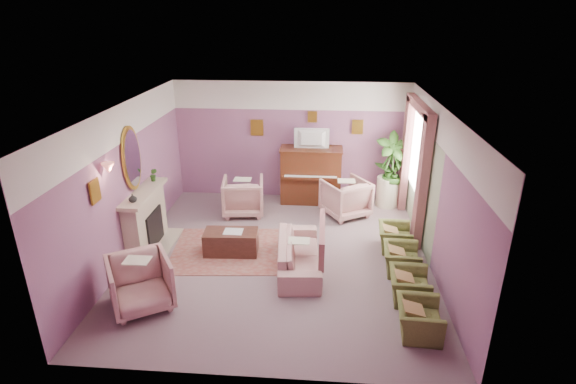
# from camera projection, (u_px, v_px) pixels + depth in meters

# --- Properties ---
(floor) EXTENTS (5.50, 6.00, 0.01)m
(floor) POSITION_uv_depth(u_px,v_px,m) (279.00, 256.00, 8.43)
(floor) COLOR slate
(floor) RESTS_ON ground
(ceiling) EXTENTS (5.50, 6.00, 0.01)m
(ceiling) POSITION_uv_depth(u_px,v_px,m) (278.00, 108.00, 7.38)
(ceiling) COLOR white
(ceiling) RESTS_ON wall_back
(wall_back) EXTENTS (5.50, 0.02, 2.80)m
(wall_back) POSITION_uv_depth(u_px,v_px,m) (291.00, 141.00, 10.68)
(wall_back) COLOR #724873
(wall_back) RESTS_ON floor
(wall_front) EXTENTS (5.50, 0.02, 2.80)m
(wall_front) POSITION_uv_depth(u_px,v_px,m) (253.00, 283.00, 5.14)
(wall_front) COLOR #724873
(wall_front) RESTS_ON floor
(wall_left) EXTENTS (0.02, 6.00, 2.80)m
(wall_left) POSITION_uv_depth(u_px,v_px,m) (127.00, 183.00, 8.11)
(wall_left) COLOR #724873
(wall_left) RESTS_ON floor
(wall_right) EXTENTS (0.02, 6.00, 2.80)m
(wall_right) POSITION_uv_depth(u_px,v_px,m) (438.00, 192.00, 7.71)
(wall_right) COLOR #724873
(wall_right) RESTS_ON floor
(picture_rail_band) EXTENTS (5.50, 0.01, 0.65)m
(picture_rail_band) POSITION_uv_depth(u_px,v_px,m) (291.00, 96.00, 10.26)
(picture_rail_band) COLOR white
(picture_rail_band) RESTS_ON wall_back
(stripe_panel) EXTENTS (0.01, 3.00, 2.15)m
(stripe_panel) POSITION_uv_depth(u_px,v_px,m) (420.00, 182.00, 9.03)
(stripe_panel) COLOR #A2B38D
(stripe_panel) RESTS_ON wall_right
(fireplace_surround) EXTENTS (0.30, 1.40, 1.10)m
(fireplace_surround) POSITION_uv_depth(u_px,v_px,m) (146.00, 221.00, 8.60)
(fireplace_surround) COLOR #BDAA8F
(fireplace_surround) RESTS_ON floor
(fireplace_inset) EXTENTS (0.18, 0.72, 0.68)m
(fireplace_inset) POSITION_uv_depth(u_px,v_px,m) (152.00, 228.00, 8.65)
(fireplace_inset) COLOR black
(fireplace_inset) RESTS_ON floor
(fire_ember) EXTENTS (0.06, 0.54, 0.10)m
(fire_ember) POSITION_uv_depth(u_px,v_px,m) (155.00, 236.00, 8.71)
(fire_ember) COLOR orange
(fire_ember) RESTS_ON floor
(mantel_shelf) EXTENTS (0.40, 1.55, 0.07)m
(mantel_shelf) POSITION_uv_depth(u_px,v_px,m) (144.00, 193.00, 8.38)
(mantel_shelf) COLOR #BDAA8F
(mantel_shelf) RESTS_ON fireplace_surround
(hearth) EXTENTS (0.55, 1.50, 0.02)m
(hearth) POSITION_uv_depth(u_px,v_px,m) (159.00, 246.00, 8.79)
(hearth) COLOR #BDAA8F
(hearth) RESTS_ON floor
(mirror_frame) EXTENTS (0.04, 0.72, 1.20)m
(mirror_frame) POSITION_uv_depth(u_px,v_px,m) (131.00, 158.00, 8.14)
(mirror_frame) COLOR #B48B27
(mirror_frame) RESTS_ON wall_left
(mirror_glass) EXTENTS (0.01, 0.60, 1.06)m
(mirror_glass) POSITION_uv_depth(u_px,v_px,m) (133.00, 158.00, 8.13)
(mirror_glass) COLOR silver
(mirror_glass) RESTS_ON wall_left
(sconce_shade) EXTENTS (0.20, 0.20, 0.16)m
(sconce_shade) POSITION_uv_depth(u_px,v_px,m) (108.00, 168.00, 7.09)
(sconce_shade) COLOR #E37263
(sconce_shade) RESTS_ON wall_left
(piano) EXTENTS (1.40, 0.60, 1.30)m
(piano) POSITION_uv_depth(u_px,v_px,m) (311.00, 176.00, 10.63)
(piano) COLOR #4C2211
(piano) RESTS_ON floor
(piano_keyshelf) EXTENTS (1.30, 0.12, 0.06)m
(piano_keyshelf) POSITION_uv_depth(u_px,v_px,m) (310.00, 178.00, 10.28)
(piano_keyshelf) COLOR #4C2211
(piano_keyshelf) RESTS_ON piano
(piano_keys) EXTENTS (1.20, 0.08, 0.02)m
(piano_keys) POSITION_uv_depth(u_px,v_px,m) (310.00, 177.00, 10.26)
(piano_keys) COLOR white
(piano_keys) RESTS_ON piano
(piano_top) EXTENTS (1.45, 0.65, 0.04)m
(piano_top) POSITION_uv_depth(u_px,v_px,m) (311.00, 149.00, 10.38)
(piano_top) COLOR #4C2211
(piano_top) RESTS_ON piano
(television) EXTENTS (0.80, 0.12, 0.48)m
(television) POSITION_uv_depth(u_px,v_px,m) (312.00, 137.00, 10.22)
(television) COLOR black
(television) RESTS_ON piano
(print_back_left) EXTENTS (0.30, 0.03, 0.38)m
(print_back_left) POSITION_uv_depth(u_px,v_px,m) (257.00, 128.00, 10.58)
(print_back_left) COLOR #B48B27
(print_back_left) RESTS_ON wall_back
(print_back_right) EXTENTS (0.26, 0.03, 0.34)m
(print_back_right) POSITION_uv_depth(u_px,v_px,m) (358.00, 127.00, 10.38)
(print_back_right) COLOR #B48B27
(print_back_right) RESTS_ON wall_back
(print_back_mid) EXTENTS (0.22, 0.03, 0.26)m
(print_back_mid) POSITION_uv_depth(u_px,v_px,m) (312.00, 117.00, 10.38)
(print_back_mid) COLOR #B48B27
(print_back_mid) RESTS_ON wall_back
(print_left_wall) EXTENTS (0.03, 0.28, 0.36)m
(print_left_wall) POSITION_uv_depth(u_px,v_px,m) (95.00, 191.00, 6.87)
(print_left_wall) COLOR #B48B27
(print_left_wall) RESTS_ON wall_left
(window_blind) EXTENTS (0.03, 1.40, 1.80)m
(window_blind) POSITION_uv_depth(u_px,v_px,m) (419.00, 149.00, 9.03)
(window_blind) COLOR beige
(window_blind) RESTS_ON wall_right
(curtain_left) EXTENTS (0.16, 0.34, 2.60)m
(curtain_left) POSITION_uv_depth(u_px,v_px,m) (422.00, 184.00, 8.33)
(curtain_left) COLOR #965557
(curtain_left) RESTS_ON floor
(curtain_right) EXTENTS (0.16, 0.34, 2.60)m
(curtain_right) POSITION_uv_depth(u_px,v_px,m) (406.00, 154.00, 10.03)
(curtain_right) COLOR #965557
(curtain_right) RESTS_ON floor
(pelmet) EXTENTS (0.16, 2.20, 0.16)m
(pelmet) POSITION_uv_depth(u_px,v_px,m) (420.00, 106.00, 8.71)
(pelmet) COLOR #965557
(pelmet) RESTS_ON wall_right
(mantel_plant) EXTENTS (0.16, 0.16, 0.28)m
(mantel_plant) POSITION_uv_depth(u_px,v_px,m) (153.00, 175.00, 8.83)
(mantel_plant) COLOR #2B591C
(mantel_plant) RESTS_ON mantel_shelf
(mantel_vase) EXTENTS (0.16, 0.16, 0.16)m
(mantel_vase) POSITION_uv_depth(u_px,v_px,m) (133.00, 198.00, 7.88)
(mantel_vase) COLOR white
(mantel_vase) RESTS_ON mantel_shelf
(area_rug) EXTENTS (2.63, 1.99, 0.01)m
(area_rug) POSITION_uv_depth(u_px,v_px,m) (238.00, 250.00, 8.64)
(area_rug) COLOR #93564C
(area_rug) RESTS_ON floor
(coffee_table) EXTENTS (1.02, 0.55, 0.45)m
(coffee_table) POSITION_uv_depth(u_px,v_px,m) (231.00, 242.00, 8.48)
(coffee_table) COLOR #47261C
(coffee_table) RESTS_ON floor
(table_paper) EXTENTS (0.35, 0.28, 0.01)m
(table_paper) POSITION_uv_depth(u_px,v_px,m) (233.00, 231.00, 8.39)
(table_paper) COLOR silver
(table_paper) RESTS_ON coffee_table
(sofa) EXTENTS (0.62, 1.86, 0.75)m
(sofa) POSITION_uv_depth(u_px,v_px,m) (299.00, 248.00, 7.95)
(sofa) COLOR #CA9690
(sofa) RESTS_ON floor
(sofa_throw) EXTENTS (0.09, 1.41, 0.52)m
(sofa_throw) POSITION_uv_depth(u_px,v_px,m) (322.00, 238.00, 7.83)
(sofa_throw) COLOR #965557
(sofa_throw) RESTS_ON sofa
(floral_armchair_left) EXTENTS (0.88, 0.88, 0.92)m
(floral_armchair_left) POSITION_uv_depth(u_px,v_px,m) (243.00, 194.00, 10.06)
(floral_armchair_left) COLOR #CA9690
(floral_armchair_left) RESTS_ON floor
(floral_armchair_right) EXTENTS (0.88, 0.88, 0.92)m
(floral_armchair_right) POSITION_uv_depth(u_px,v_px,m) (346.00, 196.00, 9.97)
(floral_armchair_right) COLOR #CA9690
(floral_armchair_right) RESTS_ON floor
(floral_armchair_front) EXTENTS (0.88, 0.88, 0.92)m
(floral_armchair_front) POSITION_uv_depth(u_px,v_px,m) (140.00, 281.00, 6.86)
(floral_armchair_front) COLOR #CA9690
(floral_armchair_front) RESTS_ON floor
(olive_chair_a) EXTENTS (0.50, 0.72, 0.62)m
(olive_chair_a) POSITION_uv_depth(u_px,v_px,m) (419.00, 314.00, 6.34)
(olive_chair_a) COLOR #5D652D
(olive_chair_a) RESTS_ON floor
(olive_chair_b) EXTENTS (0.50, 0.72, 0.62)m
(olive_chair_b) POSITION_uv_depth(u_px,v_px,m) (409.00, 282.00, 7.09)
(olive_chair_b) COLOR #5D652D
(olive_chair_b) RESTS_ON floor
(olive_chair_c) EXTENTS (0.50, 0.72, 0.62)m
(olive_chair_c) POSITION_uv_depth(u_px,v_px,m) (401.00, 256.00, 7.85)
(olive_chair_c) COLOR #5D652D
(olive_chair_c) RESTS_ON floor
(olive_chair_d) EXTENTS (0.50, 0.72, 0.62)m
(olive_chair_d) POSITION_uv_depth(u_px,v_px,m) (395.00, 234.00, 8.61)
(olive_chair_d) COLOR #5D652D
(olive_chair_d) RESTS_ON floor
(side_table) EXTENTS (0.52, 0.52, 0.70)m
(side_table) POSITION_uv_depth(u_px,v_px,m) (387.00, 191.00, 10.51)
(side_table) COLOR #ECE6C6
(side_table) RESTS_ON floor
(side_plant_big) EXTENTS (0.30, 0.30, 0.34)m
(side_plant_big) POSITION_uv_depth(u_px,v_px,m) (389.00, 170.00, 10.32)
(side_plant_big) COLOR #2B591C
(side_plant_big) RESTS_ON side_table
(side_plant_small) EXTENTS (0.16, 0.16, 0.28)m
(side_plant_small) POSITION_uv_depth(u_px,v_px,m) (395.00, 173.00, 10.23)
(side_plant_small) COLOR #2B591C
(side_plant_small) RESTS_ON side_table
(palm_pot) EXTENTS (0.34, 0.34, 0.34)m
(palm_pot) POSITION_uv_depth(u_px,v_px,m) (388.00, 200.00, 10.52)
(palm_pot) COLOR #8F6345
(palm_pot) RESTS_ON floor
(palm_plant) EXTENTS (0.76, 0.76, 1.44)m
(palm_plant) POSITION_uv_depth(u_px,v_px,m) (392.00, 164.00, 10.18)
(palm_plant) COLOR #2B591C
(palm_plant) RESTS_ON palm_pot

